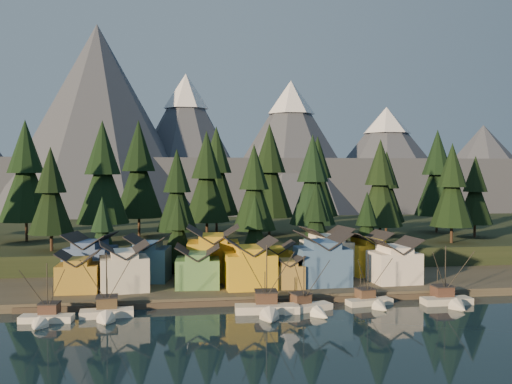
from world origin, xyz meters
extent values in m
plane|color=black|center=(0.00, 0.00, 0.00)|extent=(500.00, 500.00, 0.00)
cube|color=#3D392C|center=(0.00, 40.00, 0.75)|extent=(400.00, 50.00, 1.50)
cube|color=black|center=(0.00, 90.00, 3.00)|extent=(420.00, 100.00, 6.00)
cube|color=#453D31|center=(0.00, 16.50, 0.50)|extent=(80.00, 4.00, 1.00)
cube|color=#4F5666|center=(0.00, 240.00, 15.00)|extent=(560.00, 160.00, 30.00)
cone|color=#4F5666|center=(-45.00, 180.00, 45.00)|extent=(100.00, 100.00, 90.00)
cone|color=#4F5666|center=(-5.00, 198.00, 36.00)|extent=(80.00, 80.00, 72.00)
cone|color=white|center=(-5.00, 198.00, 63.36)|extent=(22.40, 22.40, 17.28)
cone|color=#4F5666|center=(45.00, 186.00, 34.00)|extent=(84.00, 84.00, 68.00)
cone|color=white|center=(45.00, 186.00, 59.84)|extent=(23.52, 23.52, 16.32)
cone|color=#4F5666|center=(100.00, 202.00, 29.00)|extent=(92.00, 92.00, 58.00)
cone|color=white|center=(100.00, 202.00, 51.04)|extent=(25.76, 25.76, 13.92)
cone|color=#4F5666|center=(160.00, 210.00, 25.00)|extent=(88.00, 88.00, 50.00)
cube|color=silver|center=(-33.27, 8.67, 0.32)|extent=(8.43, 3.55, 1.47)
cone|color=silver|center=(-33.71, 4.19, 0.32)|extent=(3.01, 3.06, 2.75)
cube|color=black|center=(-33.27, 8.67, -0.23)|extent=(8.64, 3.62, 0.32)
cube|color=#483026|center=(-33.12, 10.16, 1.74)|extent=(3.19, 3.03, 1.65)
cube|color=#272525|center=(-33.12, 10.16, 2.66)|extent=(3.39, 3.23, 0.18)
cylinder|color=black|center=(-33.22, 9.17, 5.13)|extent=(0.16, 0.16, 8.25)
cylinder|color=black|center=(-32.95, 11.85, 3.02)|extent=(0.13, 0.13, 4.03)
cube|color=silver|center=(-24.16, 10.44, 0.36)|extent=(8.79, 3.72, 1.66)
cone|color=silver|center=(-23.82, 5.74, 0.36)|extent=(3.31, 3.15, 3.11)
cube|color=black|center=(-24.16, 10.44, -0.26)|extent=(9.00, 3.79, 0.36)
cube|color=brown|center=(-24.28, 12.00, 1.97)|extent=(3.53, 3.34, 1.87)
cube|color=#272525|center=(-24.28, 12.00, 3.01)|extent=(3.76, 3.56, 0.21)
cylinder|color=black|center=(-24.20, 10.96, 5.81)|extent=(0.19, 0.19, 9.33)
cylinder|color=black|center=(-24.40, 13.78, 3.42)|extent=(0.15, 0.15, 4.56)
cube|color=beige|center=(2.29, 9.08, 0.40)|extent=(10.99, 4.26, 1.81)
cone|color=beige|center=(1.81, 3.20, 0.40)|extent=(3.68, 3.94, 3.39)
cube|color=black|center=(2.29, 9.08, -0.28)|extent=(11.26, 4.34, 0.40)
cube|color=#483326|center=(2.45, 11.04, 2.15)|extent=(3.88, 3.67, 2.03)
cube|color=#272525|center=(2.45, 11.04, 3.28)|extent=(4.12, 3.92, 0.23)
cylinder|color=black|center=(2.34, 9.74, 6.33)|extent=(0.20, 0.20, 10.17)
cylinder|color=black|center=(2.63, 13.26, 3.73)|extent=(0.16, 0.16, 4.97)
cube|color=white|center=(9.02, 9.27, 0.33)|extent=(9.82, 5.53, 1.49)
cone|color=white|center=(10.59, 4.35, 0.33)|extent=(3.64, 3.91, 2.79)
cube|color=black|center=(9.02, 9.27, -0.23)|extent=(10.06, 5.64, 0.33)
cube|color=#4D3629|center=(8.49, 10.92, 1.77)|extent=(3.68, 3.56, 1.67)
cube|color=#272525|center=(8.49, 10.92, 2.70)|extent=(3.92, 3.80, 0.19)
cylinder|color=black|center=(8.84, 9.82, 5.21)|extent=(0.17, 0.17, 8.37)
cylinder|color=black|center=(7.89, 12.78, 3.07)|extent=(0.13, 0.13, 4.09)
cube|color=beige|center=(21.36, 11.95, 0.31)|extent=(8.61, 3.99, 1.44)
cone|color=beige|center=(22.10, 7.46, 0.31)|extent=(3.11, 3.23, 2.69)
cube|color=black|center=(21.36, 11.95, -0.22)|extent=(8.82, 4.07, 0.31)
cube|color=brown|center=(21.12, 13.45, 1.71)|extent=(3.27, 3.12, 1.62)
cube|color=#272525|center=(21.12, 13.45, 2.60)|extent=(3.48, 3.33, 0.18)
cylinder|color=black|center=(21.28, 12.45, 5.03)|extent=(0.16, 0.16, 8.08)
cylinder|color=black|center=(20.84, 15.14, 2.96)|extent=(0.13, 0.13, 3.95)
cube|color=beige|center=(35.24, 10.23, 0.36)|extent=(8.95, 3.22, 1.65)
cone|color=beige|center=(35.31, 5.34, 0.36)|extent=(3.14, 3.09, 3.09)
cube|color=black|center=(35.24, 10.23, -0.26)|extent=(9.17, 3.27, 0.36)
cube|color=#4D3329|center=(35.22, 11.86, 1.96)|extent=(3.34, 3.14, 1.86)
cube|color=#272525|center=(35.22, 11.86, 2.99)|extent=(3.55, 3.35, 0.21)
cylinder|color=black|center=(35.24, 10.77, 5.78)|extent=(0.19, 0.19, 9.28)
cylinder|color=black|center=(35.20, 13.70, 3.40)|extent=(0.14, 0.14, 4.54)
cube|color=olive|center=(-30.66, 24.11, 4.08)|extent=(7.63, 6.71, 5.16)
cube|color=olive|center=(-30.66, 24.11, 7.18)|extent=(4.25, 6.51, 1.06)
cube|color=silver|center=(-22.36, 24.09, 4.65)|extent=(9.74, 8.92, 6.31)
cube|color=silver|center=(-22.36, 24.09, 8.41)|extent=(5.83, 8.21, 1.23)
cube|color=#528849|center=(-8.51, 25.14, 4.27)|extent=(8.86, 8.35, 5.54)
cube|color=#528849|center=(-8.51, 25.14, 7.61)|extent=(5.12, 7.92, 1.17)
cube|color=gold|center=(1.35, 22.89, 4.81)|extent=(9.53, 8.44, 6.62)
cube|color=gold|center=(1.35, 22.89, 8.76)|extent=(5.30, 8.20, 1.32)
cube|color=olive|center=(8.61, 22.41, 3.71)|extent=(6.68, 6.68, 4.42)
cube|color=olive|center=(8.61, 22.41, 6.35)|extent=(3.90, 6.33, 0.87)
cube|color=#3E6292|center=(15.98, 23.85, 5.15)|extent=(10.02, 8.47, 7.30)
cube|color=#3E6292|center=(15.98, 23.85, 9.49)|extent=(5.56, 8.25, 1.39)
cube|color=white|center=(30.83, 23.63, 4.57)|extent=(9.29, 8.23, 6.14)
cube|color=white|center=(30.83, 23.63, 8.26)|extent=(5.27, 7.88, 1.26)
cube|color=#324A78|center=(-29.80, 34.35, 4.99)|extent=(10.70, 9.98, 6.99)
cube|color=#324A78|center=(-29.80, 34.35, 9.10)|extent=(6.75, 8.81, 1.26)
cube|color=#3A608A|center=(-18.21, 33.08, 4.89)|extent=(9.59, 9.17, 6.77)
cube|color=#3A608A|center=(-18.21, 33.08, 8.85)|extent=(5.87, 8.35, 1.17)
cube|color=gold|center=(-4.94, 32.40, 5.43)|extent=(11.20, 9.77, 7.87)
cube|color=gold|center=(-4.94, 32.40, 10.09)|extent=(6.48, 9.19, 1.47)
cube|color=gold|center=(8.34, 32.61, 4.15)|extent=(7.81, 6.56, 5.30)
cube|color=gold|center=(8.34, 32.61, 7.32)|extent=(4.43, 6.26, 1.06)
cube|color=silver|center=(19.73, 34.03, 5.15)|extent=(10.39, 9.49, 7.30)
cube|color=silver|center=(19.73, 34.03, 9.44)|extent=(6.18, 8.78, 1.32)
cube|color=yellow|center=(28.69, 33.06, 4.85)|extent=(9.24, 8.80, 6.70)
cube|color=yellow|center=(28.69, 33.06, 8.77)|extent=(5.54, 8.13, 1.16)
cylinder|color=#332319|center=(-50.00, 68.00, 8.74)|extent=(0.70, 0.70, 5.47)
cone|color=black|center=(-50.00, 68.00, 20.60)|extent=(13.38, 13.38, 18.86)
cone|color=black|center=(-50.00, 68.00, 30.33)|extent=(9.12, 9.12, 13.69)
cylinder|color=#332319|center=(-40.00, 48.00, 8.06)|extent=(0.70, 0.70, 4.12)
cone|color=black|center=(-40.00, 48.00, 16.98)|extent=(10.06, 10.06, 14.18)
cone|color=black|center=(-40.00, 48.00, 24.29)|extent=(6.86, 6.86, 10.29)
cylinder|color=#332319|center=(-30.00, 60.00, 8.68)|extent=(0.70, 0.70, 5.37)
cone|color=black|center=(-30.00, 60.00, 20.31)|extent=(13.12, 13.12, 18.48)
cone|color=black|center=(-30.00, 60.00, 29.85)|extent=(8.94, 8.94, 13.41)
cylinder|color=#332319|center=(-22.00, 75.00, 8.81)|extent=(0.70, 0.70, 5.63)
cone|color=black|center=(-22.00, 75.00, 21.00)|extent=(13.75, 13.75, 19.38)
cone|color=black|center=(-22.00, 75.00, 31.01)|extent=(9.38, 9.38, 14.07)
cylinder|color=#332319|center=(-12.00, 50.00, 8.04)|extent=(0.70, 0.70, 4.08)
cone|color=black|center=(-12.00, 50.00, 16.87)|extent=(9.96, 9.96, 14.04)
cone|color=black|center=(-12.00, 50.00, 24.12)|extent=(6.79, 6.79, 10.19)
cylinder|color=#332319|center=(-4.00, 65.00, 8.51)|extent=(0.70, 0.70, 5.02)
cone|color=black|center=(-4.00, 65.00, 19.39)|extent=(12.28, 12.28, 17.30)
cone|color=black|center=(-4.00, 65.00, 28.32)|extent=(8.37, 8.37, 12.56)
cylinder|color=#332319|center=(6.00, 48.00, 8.14)|extent=(0.70, 0.70, 4.28)
cone|color=black|center=(6.00, 48.00, 17.41)|extent=(10.45, 10.45, 14.73)
cone|color=black|center=(6.00, 48.00, 25.01)|extent=(7.13, 7.13, 10.69)
cylinder|color=#332319|center=(14.00, 72.00, 8.75)|extent=(0.70, 0.70, 5.50)
cone|color=black|center=(14.00, 72.00, 20.66)|extent=(13.44, 13.44, 18.94)
cone|color=black|center=(14.00, 72.00, 30.44)|extent=(9.16, 9.16, 13.75)
cylinder|color=#332319|center=(22.00, 55.00, 8.39)|extent=(0.70, 0.70, 4.78)
cone|color=black|center=(22.00, 55.00, 18.75)|extent=(11.69, 11.69, 16.47)
cone|color=black|center=(22.00, 55.00, 27.26)|extent=(7.97, 7.97, 11.96)
cylinder|color=#332319|center=(30.00, 80.00, 8.50)|extent=(0.70, 0.70, 5.00)
cone|color=black|center=(30.00, 80.00, 19.32)|extent=(12.21, 12.21, 17.21)
cone|color=black|center=(30.00, 80.00, 28.20)|extent=(8.33, 8.33, 12.49)
cylinder|color=#332319|center=(38.00, 50.00, 8.28)|extent=(0.70, 0.70, 4.55)
cone|color=black|center=(38.00, 50.00, 18.14)|extent=(11.13, 11.13, 15.68)
cone|color=black|center=(38.00, 50.00, 26.23)|extent=(7.59, 7.59, 11.38)
cylinder|color=#332319|center=(46.00, 66.00, 8.07)|extent=(0.70, 0.70, 4.14)
cone|color=black|center=(46.00, 66.00, 17.05)|extent=(10.13, 10.13, 14.27)
cone|color=black|center=(46.00, 66.00, 24.41)|extent=(6.90, 6.90, 10.36)
cylinder|color=#332319|center=(56.00, 48.00, 8.19)|extent=(0.70, 0.70, 4.39)
cone|color=black|center=(56.00, 48.00, 17.71)|extent=(10.73, 10.73, 15.12)
cone|color=black|center=(56.00, 48.00, 25.51)|extent=(7.32, 7.32, 10.97)
cylinder|color=#332319|center=(64.00, 72.00, 8.65)|extent=(0.70, 0.70, 5.30)
cone|color=black|center=(64.00, 72.00, 20.14)|extent=(12.96, 12.96, 18.26)
cone|color=black|center=(64.00, 72.00, 29.57)|extent=(8.84, 8.84, 13.26)
cylinder|color=#332319|center=(0.00, 82.00, 8.74)|extent=(0.70, 0.70, 5.47)
cone|color=black|center=(0.00, 82.00, 20.60)|extent=(13.38, 13.38, 18.86)
cone|color=black|center=(0.00, 82.00, 30.33)|extent=(9.12, 9.12, 13.69)
cylinder|color=#332319|center=(68.00, 58.00, 7.95)|extent=(0.70, 0.70, 3.89)
cone|color=black|center=(68.00, 58.00, 16.38)|extent=(9.52, 9.52, 13.41)
cone|color=black|center=(68.00, 58.00, 23.30)|extent=(6.49, 6.49, 9.73)
cylinder|color=#332319|center=(-28.00, 40.00, 3.00)|extent=(0.70, 0.70, 2.99)
cone|color=black|center=(-28.00, 40.00, 9.47)|extent=(7.31, 7.31, 10.30)
cone|color=black|center=(-28.00, 40.00, 14.79)|extent=(4.98, 4.98, 7.48)
cylinder|color=#332319|center=(-12.00, 40.00, 3.02)|extent=(0.70, 0.70, 3.04)
cone|color=black|center=(-12.00, 40.00, 9.61)|extent=(7.44, 7.44, 10.48)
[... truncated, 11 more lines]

